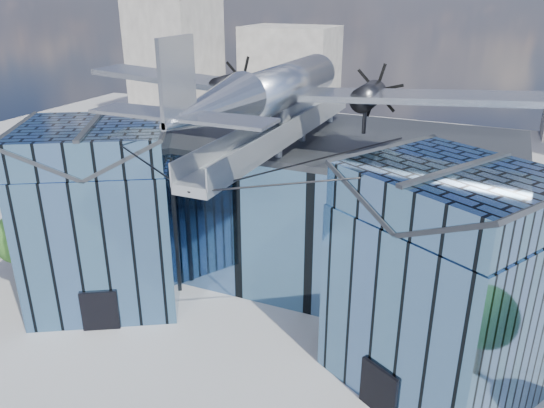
% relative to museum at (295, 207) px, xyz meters
% --- Properties ---
extents(ground_plane, '(120.00, 120.00, 0.00)m').
position_rel_museum_xyz_m(ground_plane, '(-0.00, -5.82, -5.54)').
color(ground_plane, gray).
extents(museum, '(32.88, 24.50, 17.60)m').
position_rel_museum_xyz_m(museum, '(0.00, 0.00, 0.00)').
color(museum, '#4A7198').
rests_on(museum, ground).
extents(bg_towers, '(77.00, 24.50, 26.00)m').
position_rel_museum_xyz_m(bg_towers, '(1.45, 44.67, 4.47)').
color(bg_towers, gray).
rests_on(bg_towers, ground).
extents(tree_plaza_w, '(3.47, 3.47, 5.41)m').
position_rel_museum_xyz_m(tree_plaza_w, '(-16.60, -8.34, -1.87)').
color(tree_plaza_w, '#372416').
rests_on(tree_plaza_w, ground).
extents(tree_side_w, '(3.72, 3.72, 4.87)m').
position_rel_museum_xyz_m(tree_side_w, '(-30.30, 6.73, -2.24)').
color(tree_side_w, '#372416').
rests_on(tree_side_w, ground).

